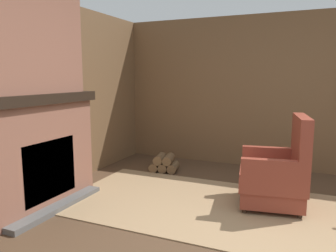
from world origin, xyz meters
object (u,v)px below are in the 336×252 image
armchair (277,175)px  decorative_plate_on_mantel (20,82)px  storage_case (60,85)px  firewood_stack (164,164)px

armchair → decorative_plate_on_mantel: 2.99m
storage_case → decorative_plate_on_mantel: bearing=-92.0°
armchair → decorative_plate_on_mantel: decorative_plate_on_mantel is taller
armchair → firewood_stack: armchair is taller
storage_case → firewood_stack: bearing=59.0°
decorative_plate_on_mantel → firewood_stack: bearing=66.9°
armchair → storage_case: size_ratio=4.13×
armchair → decorative_plate_on_mantel: (-2.56, -1.13, 1.04)m
armchair → storage_case: bearing=2.9°
firewood_stack → storage_case: (-0.80, -1.34, 1.24)m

